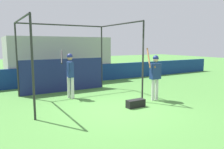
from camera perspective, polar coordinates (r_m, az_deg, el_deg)
name	(u,v)px	position (r m, az deg, el deg)	size (l,w,h in m)	color
ground_plane	(120,109)	(7.76, 1.99, -9.05)	(60.00, 60.00, 0.00)	#477F38
outfield_wall	(66,75)	(12.71, -11.86, -0.14)	(24.00, 0.12, 1.03)	navy
bleacher_section	(57,59)	(14.20, -14.11, 4.02)	(5.95, 3.20, 2.71)	#9E9E99
batting_cage	(67,66)	(10.12, -11.58, 2.30)	(4.15, 3.49, 3.18)	#282828
player_batter	(70,71)	(9.24, -10.93, 0.86)	(0.54, 0.88, 2.00)	silver
player_waiting	(155,73)	(8.92, 11.21, 0.36)	(0.77, 0.53, 2.11)	silver
equipment_bag	(136,103)	(8.01, 6.19, -7.52)	(0.70, 0.28, 0.28)	black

